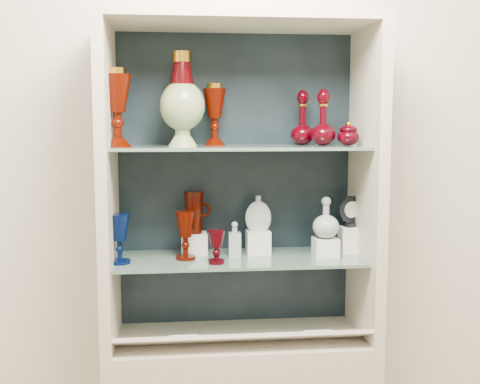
{
  "coord_description": "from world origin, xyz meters",
  "views": [
    {
      "loc": [
        -0.23,
        -0.67,
        1.56
      ],
      "look_at": [
        0.0,
        1.53,
        1.3
      ],
      "focal_mm": 45.0,
      "sensor_mm": 36.0,
      "label": 1
    }
  ],
  "objects": [
    {
      "name": "ruby_goblet_small",
      "position": [
        -0.09,
        1.45,
        1.11
      ],
      "size": [
        0.07,
        0.07,
        0.12
      ],
      "primitive_type": null,
      "rotation": [
        0.0,
        0.0,
        -0.06
      ],
      "color": "#3A0008",
      "rests_on": "shelf_lower"
    },
    {
      "name": "cabinet_side_left",
      "position": [
        -0.48,
        1.53,
        1.32
      ],
      "size": [
        0.04,
        0.4,
        1.15
      ],
      "primitive_type": "cube",
      "color": "#BCB39F",
      "rests_on": "cabinet_base"
    },
    {
      "name": "pedestal_lamp_right",
      "position": [
        -0.09,
        1.61,
        1.59
      ],
      "size": [
        0.11,
        0.11,
        0.23
      ],
      "primitive_type": null,
      "rotation": [
        0.0,
        0.0,
        -0.34
      ],
      "color": "#440900",
      "rests_on": "shelf_upper"
    },
    {
      "name": "label_card_1",
      "position": [
        -0.21,
        1.42,
        0.8
      ],
      "size": [
        0.1,
        0.06,
        0.03
      ],
      "primitive_type": "cube",
      "rotation": [
        -0.44,
        0.0,
        0.0
      ],
      "color": "white",
      "rests_on": "label_ledge"
    },
    {
      "name": "cameo_medallion",
      "position": [
        0.44,
        1.59,
        1.21
      ],
      "size": [
        0.11,
        0.07,
        0.13
      ],
      "primitive_type": null,
      "rotation": [
        0.0,
        0.0,
        0.34
      ],
      "color": "black",
      "rests_on": "riser_cameo_medallion"
    },
    {
      "name": "lidded_bowl",
      "position": [
        0.4,
        1.52,
        1.52
      ],
      "size": [
        0.11,
        0.11,
        0.09
      ],
      "primitive_type": null,
      "rotation": [
        0.0,
        0.0,
        0.35
      ],
      "color": "#3A0008",
      "rests_on": "shelf_upper"
    },
    {
      "name": "shelf_lower",
      "position": [
        0.0,
        1.55,
        1.04
      ],
      "size": [
        0.92,
        0.34,
        0.01
      ],
      "primitive_type": "cube",
      "color": "slate",
      "rests_on": "cabinet_side_left"
    },
    {
      "name": "ruby_goblet_tall",
      "position": [
        -0.2,
        1.53,
        1.14
      ],
      "size": [
        0.09,
        0.09,
        0.18
      ],
      "primitive_type": null,
      "rotation": [
        0.0,
        0.0,
        -0.22
      ],
      "color": "#440900",
      "rests_on": "shelf_lower"
    },
    {
      "name": "riser_flat_flask",
      "position": [
        0.08,
        1.6,
        1.09
      ],
      "size": [
        0.09,
        0.09,
        0.09
      ],
      "primitive_type": "cube",
      "color": "silver",
      "rests_on": "shelf_lower"
    },
    {
      "name": "clear_round_decanter",
      "position": [
        0.33,
        1.53,
        1.2
      ],
      "size": [
        0.12,
        0.12,
        0.15
      ],
      "primitive_type": null,
      "rotation": [
        0.0,
        0.0,
        -0.25
      ],
      "color": "#93A5AA",
      "rests_on": "riser_clear_round_decanter"
    },
    {
      "name": "cabinet_side_right",
      "position": [
        0.48,
        1.53,
        1.32
      ],
      "size": [
        0.04,
        0.4,
        1.15
      ],
      "primitive_type": "cube",
      "color": "#BCB39F",
      "rests_on": "cabinet_base"
    },
    {
      "name": "ruby_pitcher",
      "position": [
        -0.17,
        1.63,
        1.21
      ],
      "size": [
        0.13,
        0.1,
        0.16
      ],
      "primitive_type": null,
      "rotation": [
        0.0,
        0.0,
        0.15
      ],
      "color": "#440900",
      "rests_on": "riser_ruby_pitcher"
    },
    {
      "name": "flat_flask",
      "position": [
        0.08,
        1.6,
        1.21
      ],
      "size": [
        0.1,
        0.05,
        0.14
      ],
      "primitive_type": null,
      "rotation": [
        0.0,
        0.0,
        -0.1
      ],
      "color": "silver",
      "rests_on": "riser_flat_flask"
    },
    {
      "name": "cabinet_top_cap",
      "position": [
        0.0,
        1.53,
        1.92
      ],
      "size": [
        1.0,
        0.4,
        0.04
      ],
      "primitive_type": "cube",
      "color": "#BCB39F",
      "rests_on": "cabinet_side_left"
    },
    {
      "name": "riser_cameo_medallion",
      "position": [
        0.44,
        1.59,
        1.1
      ],
      "size": [
        0.08,
        0.08,
        0.1
      ],
      "primitive_type": "cube",
      "color": "silver",
      "rests_on": "shelf_lower"
    },
    {
      "name": "cobalt_goblet",
      "position": [
        -0.44,
        1.49,
        1.14
      ],
      "size": [
        0.09,
        0.09,
        0.18
      ],
      "primitive_type": null,
      "rotation": [
        0.0,
        0.0,
        0.19
      ],
      "color": "#020F3A",
      "rests_on": "shelf_lower"
    },
    {
      "name": "pedestal_lamp_left",
      "position": [
        -0.44,
        1.5,
        1.61
      ],
      "size": [
        0.14,
        0.14,
        0.28
      ],
      "primitive_type": null,
      "rotation": [
        0.0,
        0.0,
        -0.43
      ],
      "color": "#440900",
      "rests_on": "shelf_upper"
    },
    {
      "name": "riser_ruby_pitcher",
      "position": [
        -0.17,
        1.63,
        1.09
      ],
      "size": [
        0.1,
        0.1,
        0.08
      ],
      "primitive_type": "cube",
      "color": "silver",
      "rests_on": "shelf_lower"
    },
    {
      "name": "ruby_decanter_a",
      "position": [
        0.25,
        1.62,
        1.59
      ],
      "size": [
        0.12,
        0.12,
        0.23
      ],
      "primitive_type": null,
      "rotation": [
        0.0,
        0.0,
        -0.39
      ],
      "color": "#3A0008",
      "rests_on": "shelf_upper"
    },
    {
      "name": "wall_back",
      "position": [
        0.0,
        1.75,
        1.4
      ],
      "size": [
        3.5,
        0.02,
        2.8
      ],
      "primitive_type": "cube",
      "color": "white",
      "rests_on": "ground"
    },
    {
      "name": "enamel_urn",
      "position": [
        -0.21,
        1.56,
        1.64
      ],
      "size": [
        0.17,
        0.17,
        0.34
      ],
      "primitive_type": null,
      "rotation": [
        0.0,
        0.0,
        0.05
      ],
      "color": "#11491A",
      "rests_on": "shelf_upper"
    },
    {
      "name": "ruby_decanter_b",
      "position": [
        0.31,
        1.54,
        1.58
      ],
      "size": [
        0.12,
        0.12,
        0.22
      ],
      "primitive_type": null,
      "rotation": [
        0.0,
        0.0,
        0.32
      ],
      "color": "#3A0008",
      "rests_on": "shelf_upper"
    },
    {
      "name": "label_card_0",
      "position": [
        0.27,
        1.42,
        0.8
      ],
      "size": [
        0.1,
        0.06,
        0.03
      ],
      "primitive_type": "cube",
      "rotation": [
        -0.44,
        0.0,
        0.0
      ],
      "color": "white",
      "rests_on": "label_ledge"
    },
    {
      "name": "cabinet_back_panel",
      "position": [
        0.0,
        1.72,
        1.32
      ],
      "size": [
        0.98,
        0.02,
        1.15
      ],
      "primitive_type": "cube",
      "color": "black",
      "rests_on": "cabinet_base"
    },
    {
      "name": "riser_clear_round_decanter",
      "position": [
        0.33,
        1.53,
        1.08
      ],
      "size": [
        0.09,
        0.09,
        0.07
      ],
      "primitive_type": "cube",
      "color": "silver",
      "rests_on": "shelf_lower"
    },
    {
      "name": "label_ledge",
      "position": [
        0.0,
        1.42,
        0.78
      ],
      "size": [
        0.92,
        0.17,
        0.09
      ],
      "primitive_type": "cube",
      "rotation": [
        -0.44,
        0.0,
        0.0
      ],
      "color": "#BCB39F",
      "rests_on": "cabinet_base"
    },
    {
      "name": "shelf_upper",
      "position": [
        0.0,
        1.55,
        1.46
      ],
      "size": [
        0.92,
        0.34,
        0.01
      ],
      "primitive_type": "cube",
      "color": "slate",
      "rests_on": "cabinet_side_left"
    },
    {
      "name": "clear_square_bottle",
      "position": [
        -0.02,
        1.56,
        1.12
      ],
      "size": [
        0.05,
        0.05,
        0.13
      ],
      "primitive_type": null,
      "rotation": [
        0.0,
        0.0,
        -0.01
      ],
      "color": "#93A5AA",
      "rests_on": "shelf_lower"
    }
  ]
}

